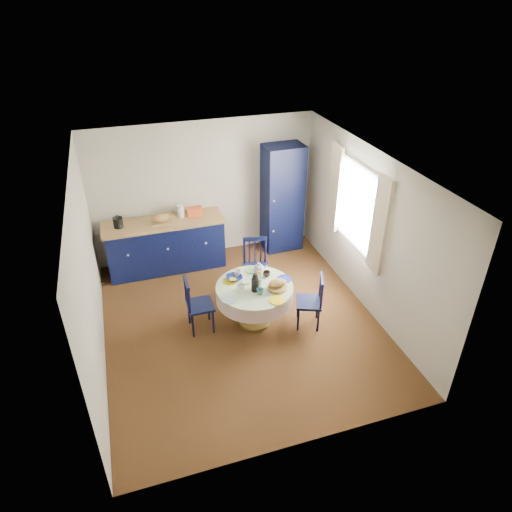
{
  "coord_description": "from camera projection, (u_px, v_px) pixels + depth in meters",
  "views": [
    {
      "loc": [
        -1.43,
        -5.23,
        4.49
      ],
      "look_at": [
        0.31,
        0.2,
        1.01
      ],
      "focal_mm": 32.0,
      "sensor_mm": 36.0,
      "label": 1
    }
  ],
  "objects": [
    {
      "name": "wall_left",
      "position": [
        88.0,
        277.0,
        5.79
      ],
      "size": [
        0.02,
        4.5,
        2.5
      ],
      "primitive_type": "cube",
      "color": "beige",
      "rests_on": "floor"
    },
    {
      "name": "cobalt_bowl",
      "position": [
        234.0,
        278.0,
        6.73
      ],
      "size": [
        0.24,
        0.24,
        0.06
      ],
      "primitive_type": "imported",
      "color": "navy",
      "rests_on": "dining_table"
    },
    {
      "name": "window",
      "position": [
        357.0,
        207.0,
        6.92
      ],
      "size": [
        0.1,
        1.74,
        1.45
      ],
      "color": "white",
      "rests_on": "wall_right"
    },
    {
      "name": "pantry_cabinet",
      "position": [
        282.0,
        199.0,
        8.43
      ],
      "size": [
        0.73,
        0.53,
        2.02
      ],
      "rotation": [
        0.0,
        0.0,
        0.04
      ],
      "color": "black",
      "rests_on": "floor"
    },
    {
      "name": "ceiling",
      "position": [
        237.0,
        166.0,
        5.66
      ],
      "size": [
        4.5,
        4.5,
        0.0
      ],
      "primitive_type": "plane",
      "rotation": [
        3.14,
        0.0,
        0.0
      ],
      "color": "white",
      "rests_on": "wall_back"
    },
    {
      "name": "wall_right",
      "position": [
        367.0,
        231.0,
        6.83
      ],
      "size": [
        0.02,
        4.5,
        2.5
      ],
      "primitive_type": "cube",
      "color": "beige",
      "rests_on": "floor"
    },
    {
      "name": "chair_left",
      "position": [
        197.0,
        304.0,
        6.61
      ],
      "size": [
        0.38,
        0.4,
        0.88
      ],
      "rotation": [
        0.0,
        0.0,
        1.57
      ],
      "color": "black",
      "rests_on": "floor"
    },
    {
      "name": "mug_c",
      "position": [
        267.0,
        274.0,
        6.79
      ],
      "size": [
        0.11,
        0.11,
        0.09
      ],
      "primitive_type": "imported",
      "color": "black",
      "rests_on": "dining_table"
    },
    {
      "name": "dining_table",
      "position": [
        255.0,
        293.0,
        6.66
      ],
      "size": [
        1.15,
        1.13,
        0.96
      ],
      "color": "brown",
      "rests_on": "floor"
    },
    {
      "name": "mug_a",
      "position": [
        241.0,
        287.0,
        6.5
      ],
      "size": [
        0.11,
        0.11,
        0.09
      ],
      "primitive_type": "imported",
      "color": "silver",
      "rests_on": "dining_table"
    },
    {
      "name": "wall_back",
      "position": [
        205.0,
        190.0,
        8.14
      ],
      "size": [
        4.0,
        0.02,
        2.5
      ],
      "primitive_type": "cube",
      "color": "beige",
      "rests_on": "floor"
    },
    {
      "name": "mug_b",
      "position": [
        260.0,
        292.0,
        6.4
      ],
      "size": [
        0.1,
        0.1,
        0.09
      ],
      "primitive_type": "imported",
      "color": "#2D5D6B",
      "rests_on": "dining_table"
    },
    {
      "name": "chair_far",
      "position": [
        256.0,
        266.0,
        7.42
      ],
      "size": [
        0.5,
        0.48,
        0.95
      ],
      "rotation": [
        0.0,
        0.0,
        -0.21
      ],
      "color": "black",
      "rests_on": "floor"
    },
    {
      "name": "kitchen_counter",
      "position": [
        166.0,
        244.0,
        8.04
      ],
      "size": [
        2.07,
        0.64,
        1.16
      ],
      "rotation": [
        0.0,
        0.0,
        0.0
      ],
      "color": "black",
      "rests_on": "floor"
    },
    {
      "name": "floor",
      "position": [
        241.0,
        322.0,
        6.96
      ],
      "size": [
        4.5,
        4.5,
        0.0
      ],
      "primitive_type": "plane",
      "color": "black",
      "rests_on": "ground"
    },
    {
      "name": "chair_right",
      "position": [
        311.0,
        301.0,
        6.7
      ],
      "size": [
        0.48,
        0.49,
        0.85
      ],
      "rotation": [
        0.0,
        0.0,
        -1.95
      ],
      "color": "black",
      "rests_on": "floor"
    },
    {
      "name": "mug_d",
      "position": [
        237.0,
        273.0,
        6.79
      ],
      "size": [
        0.11,
        0.11,
        0.1
      ],
      "primitive_type": "imported",
      "color": "silver",
      "rests_on": "dining_table"
    }
  ]
}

